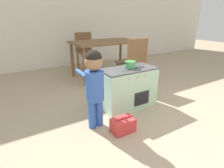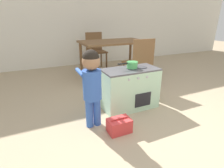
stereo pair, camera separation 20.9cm
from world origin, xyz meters
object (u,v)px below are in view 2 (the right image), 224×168
at_px(play_kitchen, 130,89).
at_px(dining_chair_far, 96,50).
at_px(child_figure, 92,80).
at_px(toy_basket, 119,126).
at_px(toy_pot, 132,65).
at_px(dining_chair_near, 139,62).
at_px(dining_table, 114,45).

relative_size(play_kitchen, dining_chair_far, 0.86).
xyz_separation_m(child_figure, dining_chair_far, (0.84, 2.25, -0.09)).
height_order(play_kitchen, child_figure, child_figure).
bearing_deg(toy_basket, toy_pot, 48.37).
bearing_deg(child_figure, toy_basket, -48.46).
xyz_separation_m(dining_chair_near, dining_chair_far, (-0.26, 1.44, 0.00)).
distance_m(child_figure, dining_table, 1.83).
bearing_deg(play_kitchen, toy_basket, -130.60).
bearing_deg(dining_chair_far, dining_table, 100.64).
relative_size(toy_basket, dining_chair_far, 0.29).
relative_size(toy_pot, toy_basket, 1.13).
relative_size(play_kitchen, child_figure, 0.84).
bearing_deg(toy_pot, dining_table, 74.59).
bearing_deg(toy_basket, dining_chair_far, 75.69).
bearing_deg(child_figure, toy_pot, 19.23).
bearing_deg(dining_chair_near, child_figure, -143.89).
bearing_deg(toy_pot, dining_chair_far, 83.35).
bearing_deg(dining_chair_far, child_figure, 69.48).
bearing_deg(dining_table, toy_basket, -113.21).
height_order(play_kitchen, dining_chair_far, dining_chair_far).
height_order(toy_pot, dining_table, dining_table).
height_order(dining_chair_near, dining_chair_far, same).
relative_size(toy_pot, child_figure, 0.32).
bearing_deg(dining_chair_far, dining_chair_near, 100.39).
relative_size(child_figure, dining_chair_far, 1.02).
distance_m(play_kitchen, toy_basket, 0.62).
distance_m(dining_chair_near, dining_chair_far, 1.47).
height_order(dining_table, dining_chair_far, dining_chair_far).
height_order(child_figure, dining_chair_far, child_figure).
bearing_deg(child_figure, play_kitchen, 19.63).
xyz_separation_m(play_kitchen, dining_chair_far, (0.25, 2.04, 0.18)).
relative_size(play_kitchen, toy_pot, 2.66).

